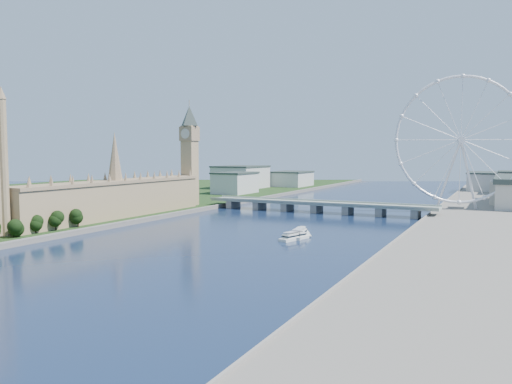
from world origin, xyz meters
The scene contains 9 objects.
ground centered at (0.00, 0.00, 0.00)m, with size 2000.00×2000.00×0.00m, color navy.
bank_left centered at (-350.00, 250.00, 0.00)m, with size 500.00×1400.00×6.00m, color slate.
parliament_range centered at (-128.00, 170.00, 18.48)m, with size 24.00×200.00×70.00m.
big_ben centered at (-128.00, 278.00, 66.57)m, with size 20.02×20.02×110.00m.
westminster_bridge centered at (0.00, 300.00, 6.63)m, with size 220.00×22.00×9.50m.
london_eye centered at (119.98, 355.08, 67.52)m, with size 113.60×39.12×124.30m.
city_skyline centered at (39.22, 560.08, 16.96)m, with size 505.00×280.00×32.00m.
tour_boat_near centered at (37.39, 161.29, 0.00)m, with size 7.40×29.01×6.40m, color silver, non-canonical shape.
tour_boat_far centered at (37.89, 151.16, 0.00)m, with size 6.80×26.76×5.88m, color white, non-canonical shape.
Camera 1 is at (157.87, -142.88, 55.18)m, focal length 35.00 mm.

